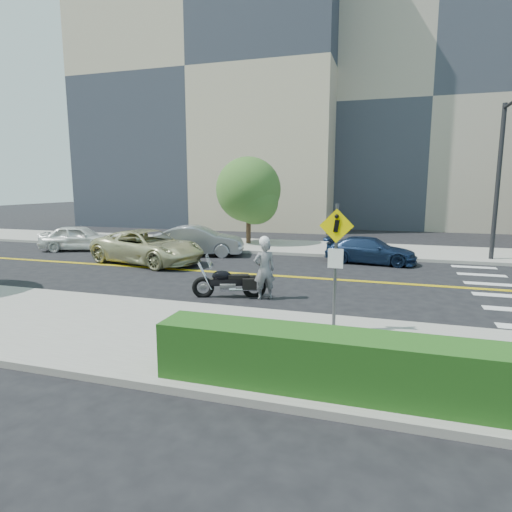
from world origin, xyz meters
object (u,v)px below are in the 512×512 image
object	(u,v)px
motorcyclist	(264,268)
suv	(148,247)
motorcycle	(229,276)
parked_car_blue	(370,250)
parked_car_silver	(198,241)
parked_car_white	(80,238)
pedestrian_sign	(336,256)

from	to	relation	value
motorcyclist	suv	world-z (taller)	motorcyclist
suv	motorcyclist	bearing A→B (deg)	-108.61
motorcycle	suv	world-z (taller)	suv
parked_car_blue	parked_car_silver	bearing A→B (deg)	98.15
motorcycle	parked_car_white	bearing A→B (deg)	129.94
suv	parked_car_blue	size ratio (longest dim) A/B	1.34
motorcycle	parked_car_silver	bearing A→B (deg)	102.58
motorcycle	parked_car_blue	distance (m)	8.60
suv	parked_car_white	distance (m)	6.14
parked_car_white	parked_car_silver	distance (m)	6.97
suv	pedestrian_sign	bearing A→B (deg)	-113.46
motorcycle	parked_car_silver	world-z (taller)	parked_car_silver
pedestrian_sign	motorcycle	distance (m)	4.74
pedestrian_sign	motorcyclist	world-z (taller)	pedestrian_sign
pedestrian_sign	parked_car_silver	size ratio (longest dim) A/B	0.65
motorcycle	suv	size ratio (longest dim) A/B	0.41
suv	parked_car_silver	world-z (taller)	suv
motorcycle	pedestrian_sign	bearing A→B (deg)	-55.67
suv	parked_car_white	xyz separation A→B (m)	(-5.68, 2.33, -0.07)
pedestrian_sign	motorcyclist	bearing A→B (deg)	131.70
parked_car_silver	parked_car_blue	distance (m)	8.50
parked_car_white	motorcyclist	bearing A→B (deg)	-138.44
motorcycle	parked_car_blue	world-z (taller)	motorcycle
motorcyclist	parked_car_white	xyz separation A→B (m)	(-12.54, 6.77, -0.30)
pedestrian_sign	motorcycle	bearing A→B (deg)	143.31
parked_car_blue	motorcyclist	bearing A→B (deg)	164.41
suv	parked_car_silver	xyz separation A→B (m)	(1.28, 2.68, -0.01)
motorcyclist	motorcycle	distance (m)	1.18
motorcyclist	parked_car_blue	distance (m)	8.04
pedestrian_sign	motorcycle	xyz separation A→B (m)	(-3.66, 2.73, -1.26)
motorcycle	parked_car_silver	distance (m)	8.47
motorcycle	parked_car_white	distance (m)	13.31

